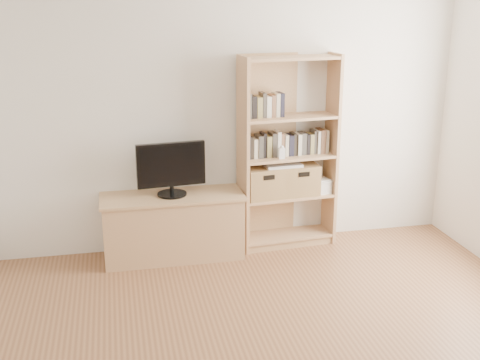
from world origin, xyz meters
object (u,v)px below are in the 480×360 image
object	(u,v)px
bookshelf	(288,153)
television	(171,169)
tv_stand	(173,227)
basket_left	(263,182)
baby_monitor	(282,153)
basket_right	(298,179)
laptop	(282,164)

from	to	relation	value
bookshelf	television	distance (m)	1.12
tv_stand	basket_left	world-z (taller)	basket_left
television	basket_left	size ratio (longest dim) A/B	1.74
baby_monitor	tv_stand	bearing A→B (deg)	176.87
tv_stand	bookshelf	size ratio (longest dim) A/B	0.69
tv_stand	baby_monitor	world-z (taller)	baby_monitor
bookshelf	baby_monitor	distance (m)	0.15
television	basket_right	size ratio (longest dim) A/B	1.75
laptop	television	bearing A→B (deg)	179.53
tv_stand	baby_monitor	size ratio (longest dim) A/B	12.25
television	basket_left	distance (m)	0.89
tv_stand	baby_monitor	bearing A→B (deg)	-2.31
tv_stand	basket_left	xyz separation A→B (m)	(0.87, 0.05, 0.37)
bookshelf	laptop	world-z (taller)	bookshelf
bookshelf	baby_monitor	world-z (taller)	bookshelf
bookshelf	television	world-z (taller)	bookshelf
baby_monitor	bookshelf	bearing A→B (deg)	49.24
basket_left	laptop	size ratio (longest dim) A/B	1.03
television	baby_monitor	bearing A→B (deg)	-7.88
basket_left	basket_right	bearing A→B (deg)	-2.06
basket_left	basket_right	xyz separation A→B (m)	(0.36, 0.03, -0.00)
tv_stand	television	xyz separation A→B (m)	(-0.00, 0.00, 0.56)
television	basket_right	xyz separation A→B (m)	(1.23, 0.08, -0.19)
television	baby_monitor	distance (m)	1.03
television	bookshelf	bearing A→B (deg)	-1.98
basket_right	laptop	distance (m)	0.24
tv_stand	basket_right	size ratio (longest dim) A/B	3.56
tv_stand	laptop	bearing A→B (deg)	3.01
basket_left	television	bearing A→B (deg)	175.71
baby_monitor	television	bearing A→B (deg)	176.87
basket_right	tv_stand	bearing A→B (deg)	-179.72
bookshelf	basket_right	size ratio (longest dim) A/B	5.18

